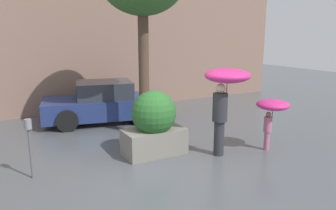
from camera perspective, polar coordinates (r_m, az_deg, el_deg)
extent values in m
plane|color=#51565B|center=(7.04, -0.74, -11.70)|extent=(40.00, 40.00, 0.00)
cube|color=#8C6B5B|center=(12.54, -15.27, 12.55)|extent=(18.00, 0.30, 6.00)
cube|color=gray|center=(7.96, -2.43, -6.39)|extent=(1.47, 0.79, 0.63)
sphere|color=#286028|center=(7.76, -2.48, -1.39)|extent=(1.07, 1.07, 1.07)
cylinder|color=#2D2D33|center=(7.96, 8.86, -5.71)|extent=(0.25, 0.25, 0.84)
cylinder|color=#2D2D33|center=(7.76, 9.05, -0.39)|extent=(0.35, 0.35, 0.67)
sphere|color=beige|center=(7.67, 9.16, 2.87)|extent=(0.23, 0.23, 0.23)
cylinder|color=#4C4C51|center=(7.75, 10.20, 2.48)|extent=(0.02, 0.02, 0.71)
ellipsoid|color=#E02D84|center=(7.70, 10.30, 5.08)|extent=(1.06, 1.06, 0.34)
cylinder|color=#B76684|center=(8.62, 16.82, -5.96)|extent=(0.14, 0.14, 0.48)
cylinder|color=#B76684|center=(8.50, 16.99, -3.23)|extent=(0.20, 0.20, 0.38)
sphere|color=#997056|center=(8.44, 17.10, -1.57)|extent=(0.13, 0.13, 0.13)
cylinder|color=#4C4C51|center=(8.46, 17.70, -1.55)|extent=(0.02, 0.02, 0.48)
ellipsoid|color=#E02D84|center=(8.41, 17.80, 0.04)|extent=(0.80, 0.80, 0.26)
cube|color=navy|center=(11.05, -10.98, -0.30)|extent=(4.17, 2.48, 0.62)
cube|color=#2D333D|center=(10.94, -11.10, 2.65)|extent=(2.02, 1.79, 0.54)
cylinder|color=black|center=(10.20, -17.17, -2.64)|extent=(0.68, 0.35, 0.65)
cylinder|color=black|center=(11.88, -17.20, -0.56)|extent=(0.68, 0.35, 0.65)
cylinder|color=black|center=(10.46, -3.83, -1.74)|extent=(0.68, 0.35, 0.65)
cylinder|color=black|center=(12.09, -5.70, 0.17)|extent=(0.68, 0.35, 0.65)
cylinder|color=brown|center=(9.15, -4.23, 5.85)|extent=(0.29, 0.29, 3.67)
cylinder|color=#595B60|center=(7.15, -22.78, -7.86)|extent=(0.05, 0.05, 1.03)
cylinder|color=gray|center=(6.97, -23.21, -3.09)|extent=(0.14, 0.14, 0.20)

